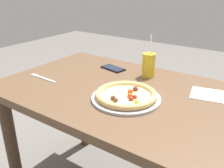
{
  "coord_description": "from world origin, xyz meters",
  "views": [
    {
      "loc": [
        0.61,
        -0.95,
        1.25
      ],
      "look_at": [
        -0.02,
        -0.03,
        0.78
      ],
      "focal_mm": 39.29,
      "sensor_mm": 36.0,
      "label": 1
    }
  ],
  "objects": [
    {
      "name": "paper_napkin",
      "position": [
        0.39,
        0.18,
        0.75
      ],
      "size": [
        0.18,
        0.17,
        0.0
      ],
      "primitive_type": "cube",
      "rotation": [
        0.0,
        0.0,
        0.19
      ],
      "color": "white",
      "rests_on": "dining_table"
    },
    {
      "name": "cell_phone",
      "position": [
        -0.19,
        0.22,
        0.75
      ],
      "size": [
        0.16,
        0.1,
        0.01
      ],
      "color": "black",
      "rests_on": "dining_table"
    },
    {
      "name": "drink_cup_colored",
      "position": [
        0.04,
        0.23,
        0.82
      ],
      "size": [
        0.07,
        0.07,
        0.23
      ],
      "color": "gold",
      "rests_on": "dining_table"
    },
    {
      "name": "pizza_near",
      "position": [
        0.1,
        -0.09,
        0.77
      ],
      "size": [
        0.32,
        0.32,
        0.04
      ],
      "color": "#B7B7BC",
      "rests_on": "dining_table"
    },
    {
      "name": "dining_table",
      "position": [
        0.0,
        0.0,
        0.63
      ],
      "size": [
        1.22,
        0.8,
        0.75
      ],
      "color": "brown",
      "rests_on": "ground"
    },
    {
      "name": "fork",
      "position": [
        -0.43,
        -0.13,
        0.75
      ],
      "size": [
        0.2,
        0.03,
        0.0
      ],
      "color": "silver",
      "rests_on": "dining_table"
    }
  ]
}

